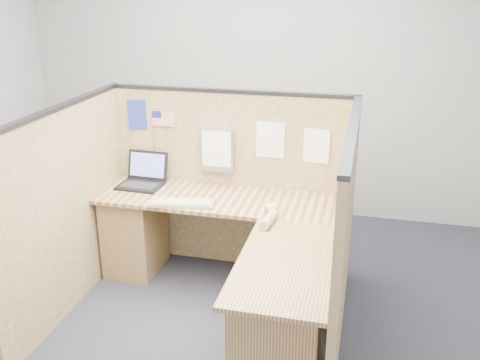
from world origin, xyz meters
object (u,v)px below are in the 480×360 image
(laptop, at_px, (143,177))
(keyboard, at_px, (182,203))
(l_desk, at_px, (230,262))
(mouse, at_px, (272,210))

(laptop, relative_size, keyboard, 0.72)
(laptop, distance_m, keyboard, 0.58)
(laptop, bearing_deg, l_desk, -28.78)
(l_desk, bearing_deg, mouse, 38.31)
(l_desk, distance_m, mouse, 0.50)
(l_desk, xyz_separation_m, keyboard, (-0.42, 0.19, 0.35))
(l_desk, height_order, laptop, laptop)
(l_desk, bearing_deg, keyboard, 155.90)
(laptop, bearing_deg, mouse, -13.37)
(keyboard, distance_m, mouse, 0.69)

